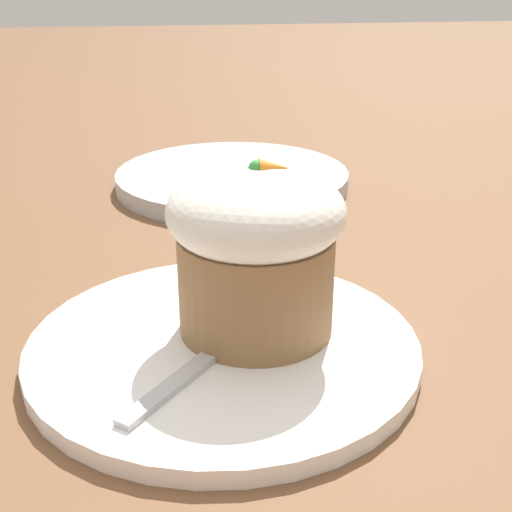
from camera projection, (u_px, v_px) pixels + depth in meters
name	position (u px, v px, depth m)	size (l,w,h in m)	color
ground_plane	(223.00, 356.00, 0.43)	(4.00, 4.00, 0.00)	brown
dessert_plate	(223.00, 348.00, 0.43)	(0.23, 0.23, 0.01)	white
carrot_cake	(256.00, 247.00, 0.41)	(0.10, 0.10, 0.11)	olive
spoon	(224.00, 343.00, 0.41)	(0.10, 0.11, 0.01)	#B7B7BC
side_plate	(232.00, 179.00, 0.73)	(0.24, 0.24, 0.02)	#B2B7BC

